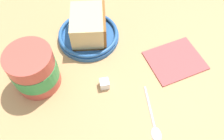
% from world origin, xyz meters
% --- Properties ---
extents(ground_plane, '(1.43, 1.43, 0.03)m').
position_xyz_m(ground_plane, '(0.00, 0.00, -0.02)').
color(ground_plane, tan).
extents(small_plate, '(0.15, 0.15, 0.02)m').
position_xyz_m(small_plate, '(-0.09, -0.01, 0.01)').
color(small_plate, '#26599E').
rests_on(small_plate, ground_plane).
extents(cake_slice, '(0.11, 0.09, 0.06)m').
position_xyz_m(cake_slice, '(-0.09, -0.01, 0.04)').
color(cake_slice, brown).
rests_on(cake_slice, small_plate).
extents(tea_mug, '(0.11, 0.09, 0.10)m').
position_xyz_m(tea_mug, '(0.01, -0.13, 0.05)').
color(tea_mug, '#BF4C3F').
rests_on(tea_mug, ground_plane).
extents(teaspoon, '(0.12, 0.02, 0.01)m').
position_xyz_m(teaspoon, '(0.15, 0.09, 0.00)').
color(teaspoon, silver).
rests_on(teaspoon, ground_plane).
extents(folded_napkin, '(0.13, 0.14, 0.01)m').
position_xyz_m(folded_napkin, '(0.01, 0.18, 0.00)').
color(folded_napkin, '#B24C4C').
rests_on(folded_napkin, ground_plane).
extents(sugar_cube, '(0.02, 0.02, 0.02)m').
position_xyz_m(sugar_cube, '(0.05, 0.01, 0.01)').
color(sugar_cube, white).
rests_on(sugar_cube, ground_plane).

